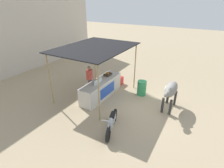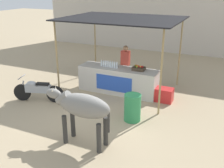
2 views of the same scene
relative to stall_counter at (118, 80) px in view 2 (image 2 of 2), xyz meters
name	(u,v)px [view 2 (image 2 of 2)]	position (x,y,z in m)	size (l,w,h in m)	color
ground_plane	(90,116)	(0.00, -2.20, -0.48)	(60.00, 60.00, 0.00)	tan
stall_counter	(118,80)	(0.00, 0.00, 0.00)	(3.00, 0.82, 0.96)	beige
stall_awning	(122,21)	(0.00, 0.30, 2.15)	(4.20, 3.20, 2.74)	black
water_bottle_row	(109,64)	(-0.35, -0.05, 0.59)	(0.70, 0.07, 0.25)	silver
fruit_crate	(139,68)	(0.78, 0.06, 0.55)	(0.44, 0.32, 0.18)	#3F3326
vendor_behind_counter	(125,65)	(-0.02, 0.75, 0.37)	(0.34, 0.22, 1.65)	#383842
cooler_box	(164,95)	(1.80, -0.10, -0.24)	(0.60, 0.44, 0.48)	red
water_barrel	(132,108)	(1.28, -1.87, -0.06)	(0.50, 0.50, 0.84)	#2D8C51
cow	(82,107)	(0.56, -3.54, 0.55)	(1.82, 0.54, 1.44)	gray
motorcycle_parked	(38,90)	(-2.21, -1.94, -0.05)	(1.74, 0.73, 0.90)	black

